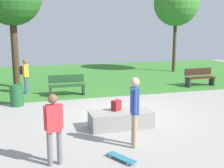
% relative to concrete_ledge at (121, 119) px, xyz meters
% --- Properties ---
extents(ground_plane, '(28.00, 28.00, 0.00)m').
position_rel_concrete_ledge_xyz_m(ground_plane, '(0.46, 1.41, -0.25)').
color(ground_plane, '#9E9993').
extents(grass_lawn, '(26.60, 11.52, 0.01)m').
position_rel_concrete_ledge_xyz_m(grass_lawn, '(0.46, 9.65, -0.25)').
color(grass_lawn, '#387A2D').
rests_on(grass_lawn, ground_plane).
extents(concrete_ledge, '(1.92, 0.82, 0.51)m').
position_rel_concrete_ledge_xyz_m(concrete_ledge, '(0.00, 0.00, 0.00)').
color(concrete_ledge, gray).
rests_on(concrete_ledge, ground_plane).
extents(backpack_on_ledge, '(0.34, 0.32, 0.32)m').
position_rel_concrete_ledge_xyz_m(backpack_on_ledge, '(-0.10, 0.15, 0.41)').
color(backpack_on_ledge, maroon).
rests_on(backpack_on_ledge, concrete_ledge).
extents(skater_performing_trick, '(0.43, 0.23, 1.64)m').
position_rel_concrete_ledge_xyz_m(skater_performing_trick, '(-2.18, -1.97, 0.70)').
color(skater_performing_trick, slate).
rests_on(skater_performing_trick, ground_plane).
extents(skater_watching, '(0.27, 0.42, 1.82)m').
position_rel_concrete_ledge_xyz_m(skater_watching, '(-0.12, -1.49, 0.82)').
color(skater_watching, tan).
rests_on(skater_watching, ground_plane).
extents(skateboard_by_ledge, '(0.56, 0.80, 0.08)m').
position_rel_concrete_ledge_xyz_m(skateboard_by_ledge, '(-0.69, -2.18, -0.19)').
color(skateboard_by_ledge, teal).
rests_on(skateboard_by_ledge, ground_plane).
extents(park_bench_center_lawn, '(1.61, 0.49, 0.91)m').
position_rel_concrete_ledge_xyz_m(park_bench_center_lawn, '(-1.03, 4.77, 0.23)').
color(park_bench_center_lawn, '#1E4223').
rests_on(park_bench_center_lawn, ground_plane).
extents(park_bench_by_oak, '(1.62, 0.55, 0.91)m').
position_rel_concrete_ledge_xyz_m(park_bench_by_oak, '(5.89, 4.97, 0.23)').
color(park_bench_by_oak, '#331E14').
rests_on(park_bench_by_oak, ground_plane).
extents(tree_young_birch, '(2.95, 2.95, 6.02)m').
position_rel_concrete_ledge_xyz_m(tree_young_birch, '(6.96, 9.84, 4.27)').
color(tree_young_birch, '#42301E').
rests_on(tree_young_birch, grass_lawn).
extents(trash_bin, '(0.50, 0.50, 0.83)m').
position_rel_concrete_ledge_xyz_m(trash_bin, '(-3.15, 3.50, 0.16)').
color(trash_bin, '#1E592D').
rests_on(trash_bin, ground_plane).
extents(pedestrian_with_backpack, '(0.40, 0.42, 1.59)m').
position_rel_concrete_ledge_xyz_m(pedestrian_with_backpack, '(-2.81, 5.62, 0.70)').
color(pedestrian_with_backpack, '#3F5184').
rests_on(pedestrian_with_backpack, ground_plane).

